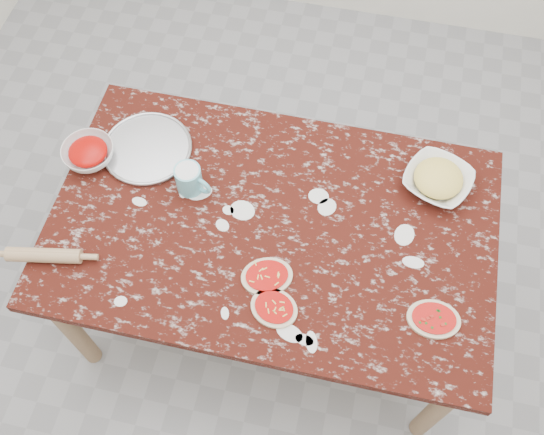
{
  "coord_description": "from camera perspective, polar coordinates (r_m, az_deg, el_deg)",
  "views": [
    {
      "loc": [
        0.23,
        -1.03,
        2.67
      ],
      "look_at": [
        0.0,
        0.0,
        0.8
      ],
      "focal_mm": 40.22,
      "sensor_mm": 36.0,
      "label": 1
    }
  ],
  "objects": [
    {
      "name": "ground",
      "position": [
        2.87,
        -0.0,
        -7.89
      ],
      "size": [
        4.0,
        4.0,
        0.0
      ],
      "primitive_type": "plane",
      "color": "gray"
    },
    {
      "name": "worktable",
      "position": [
        2.26,
        -0.0,
        -1.66
      ],
      "size": [
        1.6,
        1.0,
        0.75
      ],
      "color": "#340E09",
      "rests_on": "ground"
    },
    {
      "name": "pizza_tray",
      "position": [
        2.4,
        -11.58,
        6.31
      ],
      "size": [
        0.43,
        0.43,
        0.01
      ],
      "primitive_type": "cylinder",
      "rotation": [
        0.0,
        0.0,
        -0.33
      ],
      "color": "#B2B2B7",
      "rests_on": "worktable"
    },
    {
      "name": "sauce_bowl",
      "position": [
        2.42,
        -16.78,
        5.76
      ],
      "size": [
        0.21,
        0.21,
        0.06
      ],
      "primitive_type": "imported",
      "rotation": [
        0.0,
        0.0,
        0.05
      ],
      "color": "white",
      "rests_on": "worktable"
    },
    {
      "name": "cheese_bowl",
      "position": [
        2.33,
        15.22,
        3.34
      ],
      "size": [
        0.31,
        0.31,
        0.06
      ],
      "primitive_type": "imported",
      "rotation": [
        0.0,
        0.0,
        -0.38
      ],
      "color": "white",
      "rests_on": "worktable"
    },
    {
      "name": "flour_mug",
      "position": [
        2.24,
        -7.71,
        3.58
      ],
      "size": [
        0.14,
        0.1,
        0.11
      ],
      "color": "#68C0CE",
      "rests_on": "worktable"
    },
    {
      "name": "pizza_left",
      "position": [
        2.09,
        -0.48,
        -5.53
      ],
      "size": [
        0.22,
        0.2,
        0.02
      ],
      "color": "beige",
      "rests_on": "worktable"
    },
    {
      "name": "pizza_mid",
      "position": [
        2.04,
        0.19,
        -8.47
      ],
      "size": [
        0.19,
        0.17,
        0.02
      ],
      "color": "beige",
      "rests_on": "worktable"
    },
    {
      "name": "pizza_right",
      "position": [
        2.1,
        14.89,
        -9.17
      ],
      "size": [
        0.19,
        0.15,
        0.02
      ],
      "color": "beige",
      "rests_on": "worktable"
    },
    {
      "name": "rolling_pin",
      "position": [
        2.24,
        -20.57,
        -3.33
      ],
      "size": [
        0.26,
        0.1,
        0.05
      ],
      "primitive_type": "cylinder",
      "rotation": [
        0.0,
        1.57,
        0.18
      ],
      "color": "tan",
      "rests_on": "worktable"
    }
  ]
}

